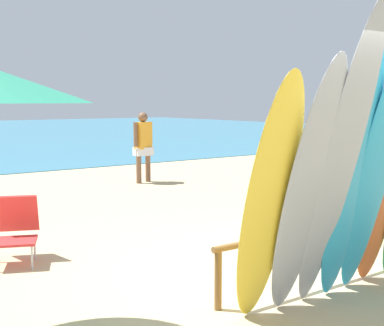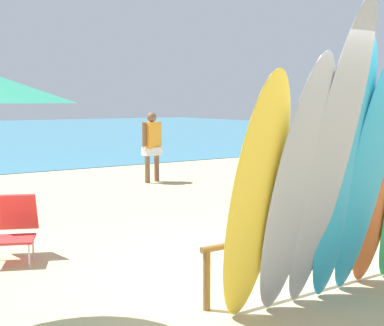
% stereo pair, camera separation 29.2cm
% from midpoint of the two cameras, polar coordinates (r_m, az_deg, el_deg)
% --- Properties ---
extents(surfboard_rack, '(2.83, 0.07, 0.61)m').
position_cam_midpoint_polar(surfboard_rack, '(5.83, 14.15, -7.91)').
color(surfboard_rack, brown).
rests_on(surfboard_rack, ground).
extents(surfboard_yellow_0, '(0.55, 0.60, 2.19)m').
position_cam_midpoint_polar(surfboard_yellow_0, '(4.51, 8.72, -4.05)').
color(surfboard_yellow_0, yellow).
rests_on(surfboard_yellow_0, ground).
extents(surfboard_grey_1, '(0.59, 0.72, 2.34)m').
position_cam_midpoint_polar(surfboard_grey_1, '(4.70, 12.85, -2.79)').
color(surfboard_grey_1, '#999EA3').
rests_on(surfboard_grey_1, ground).
extents(surfboard_grey_2, '(0.52, 0.85, 2.81)m').
position_cam_midpoint_polar(surfboard_grey_2, '(4.86, 16.25, 0.19)').
color(surfboard_grey_2, '#999EA3').
rests_on(surfboard_grey_2, ground).
extents(surfboard_teal_3, '(0.58, 0.60, 2.52)m').
position_cam_midpoint_polar(surfboard_teal_3, '(5.19, 17.56, -1.07)').
color(surfboard_teal_3, '#289EC6').
rests_on(surfboard_teal_3, ground).
extents(surfboard_teal_4, '(0.51, 0.66, 2.42)m').
position_cam_midpoint_polar(surfboard_teal_4, '(5.45, 19.77, -1.30)').
color(surfboard_teal_4, '#289EC6').
rests_on(surfboard_teal_4, ground).
extents(surfboard_orange_5, '(0.61, 0.62, 2.58)m').
position_cam_midpoint_polar(surfboard_orange_5, '(5.75, 21.06, -0.18)').
color(surfboard_orange_5, orange).
rests_on(surfboard_orange_5, ground).
extents(beachgoer_photographing, '(0.52, 0.36, 1.52)m').
position_cam_midpoint_polar(beachgoer_photographing, '(8.08, 15.85, -1.06)').
color(beachgoer_photographing, '#9E704C').
rests_on(beachgoer_photographing, ground).
extents(beachgoer_near_rack, '(0.60, 0.34, 1.67)m').
position_cam_midpoint_polar(beachgoer_near_rack, '(12.62, -3.68, 2.26)').
color(beachgoer_near_rack, brown).
rests_on(beachgoer_near_rack, ground).
extents(beach_chair_red, '(0.75, 0.87, 0.80)m').
position_cam_midpoint_polar(beach_chair_red, '(6.81, -17.38, -6.41)').
color(beach_chair_red, '#B7B7BC').
rests_on(beach_chair_red, ground).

